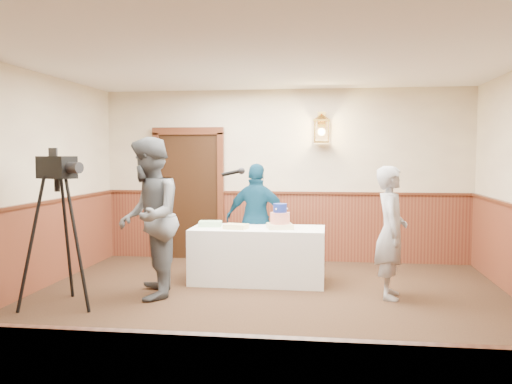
# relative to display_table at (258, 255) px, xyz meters

# --- Properties ---
(ground) EXTENTS (7.00, 7.00, 0.00)m
(ground) POSITION_rel_display_table_xyz_m (0.23, -1.90, -0.38)
(ground) COLOR black
(ground) RESTS_ON ground
(room_shell) EXTENTS (6.02, 7.02, 2.81)m
(room_shell) POSITION_rel_display_table_xyz_m (0.18, -1.45, 1.15)
(room_shell) COLOR #BEA88E
(room_shell) RESTS_ON ground
(display_table) EXTENTS (1.80, 0.80, 0.75)m
(display_table) POSITION_rel_display_table_xyz_m (0.00, 0.00, 0.00)
(display_table) COLOR white
(display_table) RESTS_ON ground
(tiered_cake) EXTENTS (0.40, 0.40, 0.34)m
(tiered_cake) POSITION_rel_display_table_xyz_m (0.30, -0.05, 0.51)
(tiered_cake) COLOR #F2EAB5
(tiered_cake) RESTS_ON display_table
(sheet_cake_yellow) EXTENTS (0.33, 0.28, 0.06)m
(sheet_cake_yellow) POSITION_rel_display_table_xyz_m (-0.28, -0.14, 0.41)
(sheet_cake_yellow) COLOR #F2F592
(sheet_cake_yellow) RESTS_ON display_table
(sheet_cake_green) EXTENTS (0.34, 0.28, 0.07)m
(sheet_cake_green) POSITION_rel_display_table_xyz_m (-0.67, 0.05, 0.41)
(sheet_cake_green) COLOR #91CC90
(sheet_cake_green) RESTS_ON display_table
(interviewer) EXTENTS (1.64, 1.11, 1.96)m
(interviewer) POSITION_rel_display_table_xyz_m (-1.21, -0.96, 0.60)
(interviewer) COLOR #53585C
(interviewer) RESTS_ON ground
(baker) EXTENTS (0.42, 0.61, 1.61)m
(baker) POSITION_rel_display_table_xyz_m (1.70, -0.59, 0.43)
(baker) COLOR #94959A
(baker) RESTS_ON ground
(assistant_p) EXTENTS (1.00, 0.54, 1.61)m
(assistant_p) POSITION_rel_display_table_xyz_m (-0.08, 0.51, 0.43)
(assistant_p) COLOR #0D3651
(assistant_p) RESTS_ON ground
(tv_camera_rig) EXTENTS (0.67, 0.63, 1.73)m
(tv_camera_rig) POSITION_rel_display_table_xyz_m (-2.09, -1.50, 0.40)
(tv_camera_rig) COLOR black
(tv_camera_rig) RESTS_ON ground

